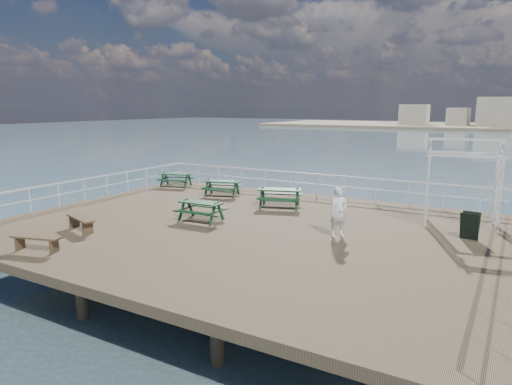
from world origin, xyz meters
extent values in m
cube|color=brown|center=(0.00, 0.00, -0.15)|extent=(18.00, 14.00, 0.30)
plane|color=#3B5664|center=(0.00, 40.00, -2.00)|extent=(300.00, 300.00, 0.00)
cube|color=beige|center=(-20.00, 132.00, 1.80)|extent=(8.00, 8.00, 6.00)
cube|color=beige|center=(-8.00, 132.00, 1.30)|extent=(6.00, 8.00, 5.00)
cube|color=beige|center=(2.00, 132.00, 2.80)|extent=(10.00, 8.00, 8.00)
cylinder|color=brown|center=(-7.50, 5.50, -1.35)|extent=(0.36, 0.36, 2.10)
cylinder|color=brown|center=(7.50, 5.50, -1.35)|extent=(0.36, 0.36, 2.10)
cube|color=silver|center=(0.00, 6.85, 1.05)|extent=(17.70, 0.07, 0.07)
cube|color=silver|center=(0.00, 6.85, 0.55)|extent=(17.70, 0.05, 0.05)
cylinder|color=silver|center=(-8.85, 6.85, 0.55)|extent=(0.05, 0.05, 1.10)
cube|color=silver|center=(-8.85, 0.00, 1.05)|extent=(0.07, 13.70, 0.07)
cube|color=silver|center=(-8.85, 0.00, 0.55)|extent=(0.05, 13.70, 0.05)
cube|color=#15391D|center=(-7.80, 5.34, 0.70)|extent=(1.82, 1.10, 0.06)
cube|color=#15391D|center=(-7.96, 5.88, 0.43)|extent=(1.70, 0.69, 0.05)
cube|color=#15391D|center=(-7.64, 4.79, 0.43)|extent=(1.70, 0.69, 0.05)
cube|color=#15391D|center=(-8.48, 5.14, 0.41)|extent=(0.45, 1.34, 0.06)
cube|color=#15391D|center=(-7.12, 5.53, 0.41)|extent=(0.45, 1.34, 0.06)
cube|color=#15391D|center=(-8.56, 5.42, 0.36)|extent=(0.21, 0.49, 0.83)
cube|color=#15391D|center=(-8.40, 4.87, 0.36)|extent=(0.21, 0.49, 0.83)
cube|color=#15391D|center=(-7.20, 5.81, 0.36)|extent=(0.21, 0.49, 0.83)
cube|color=#15391D|center=(-7.04, 5.26, 0.36)|extent=(0.21, 0.49, 0.83)
cube|color=#15391D|center=(-7.80, 5.34, 0.24)|extent=(1.48, 0.49, 0.06)
cube|color=#15391D|center=(-4.10, 4.45, 0.71)|extent=(1.85, 1.12, 0.06)
cube|color=#15391D|center=(-4.25, 5.00, 0.43)|extent=(1.73, 0.70, 0.05)
cube|color=#15391D|center=(-3.94, 3.89, 0.43)|extent=(1.73, 0.70, 0.05)
cube|color=#15391D|center=(-4.79, 4.25, 0.41)|extent=(0.45, 1.37, 0.06)
cube|color=#15391D|center=(-3.40, 4.64, 0.41)|extent=(0.45, 1.37, 0.06)
cube|color=#15391D|center=(-4.87, 4.53, 0.37)|extent=(0.21, 0.50, 0.84)
cube|color=#15391D|center=(-4.71, 3.97, 0.37)|extent=(0.21, 0.50, 0.84)
cube|color=#15391D|center=(-3.48, 4.92, 0.37)|extent=(0.21, 0.50, 0.84)
cube|color=#15391D|center=(-3.32, 4.36, 0.37)|extent=(0.21, 0.50, 0.84)
cube|color=#15391D|center=(-4.10, 4.45, 0.24)|extent=(1.50, 0.49, 0.06)
cube|color=#15391D|center=(-0.41, 3.56, 0.77)|extent=(2.01, 1.31, 0.06)
cube|color=#15391D|center=(-0.62, 4.15, 0.47)|extent=(1.86, 0.87, 0.05)
cube|color=#15391D|center=(-0.20, 2.97, 0.47)|extent=(1.86, 0.87, 0.05)
cube|color=#15391D|center=(-1.15, 3.30, 0.45)|extent=(0.58, 1.45, 0.06)
cube|color=#15391D|center=(0.33, 3.82, 0.45)|extent=(0.58, 1.45, 0.06)
cube|color=#15391D|center=(-1.25, 3.60, 0.40)|extent=(0.26, 0.54, 0.91)
cube|color=#15391D|center=(-1.04, 3.01, 0.40)|extent=(0.26, 0.54, 0.91)
cube|color=#15391D|center=(0.22, 4.12, 0.40)|extent=(0.26, 0.54, 0.91)
cube|color=#15391D|center=(0.43, 3.53, 0.40)|extent=(0.26, 0.54, 0.91)
cube|color=#15391D|center=(-0.41, 3.56, 0.26)|extent=(1.60, 0.63, 0.06)
cube|color=#15391D|center=(-1.96, -0.14, 0.71)|extent=(1.75, 0.75, 0.06)
cube|color=#15391D|center=(-1.99, 0.43, 0.43)|extent=(1.73, 0.32, 0.05)
cube|color=#15391D|center=(-1.94, -0.71, 0.43)|extent=(1.73, 0.32, 0.05)
cube|color=#15391D|center=(-2.68, -0.17, 0.41)|extent=(0.14, 1.39, 0.06)
cube|color=#15391D|center=(-1.25, -0.11, 0.41)|extent=(0.14, 1.39, 0.06)
cube|color=#15391D|center=(-2.69, 0.11, 0.36)|extent=(0.10, 0.50, 0.84)
cube|color=#15391D|center=(-2.66, -0.46, 0.36)|extent=(0.10, 0.50, 0.84)
cube|color=#15391D|center=(-1.26, 0.18, 0.36)|extent=(0.10, 0.50, 0.84)
cube|color=#15391D|center=(-1.23, -0.40, 0.36)|extent=(0.10, 0.50, 0.84)
cube|color=#15391D|center=(-1.96, -0.14, 0.24)|extent=(1.53, 0.15, 0.06)
cube|color=brown|center=(-4.82, -3.51, 0.46)|extent=(1.74, 0.92, 0.06)
cube|color=brown|center=(-5.42, -3.31, 0.21)|extent=(0.20, 0.37, 0.43)
cube|color=brown|center=(-4.21, -3.71, 0.21)|extent=(0.20, 0.37, 0.43)
cube|color=brown|center=(-4.02, -5.80, 0.44)|extent=(1.70, 0.82, 0.06)
cube|color=brown|center=(-4.62, -5.97, 0.21)|extent=(0.17, 0.36, 0.41)
cube|color=brown|center=(-3.42, -5.63, 0.21)|extent=(0.17, 0.36, 0.41)
cube|color=silver|center=(5.81, 3.31, 1.30)|extent=(0.11, 0.11, 2.61)
cube|color=silver|center=(5.60, 4.60, 1.30)|extent=(0.11, 0.11, 2.61)
cube|color=silver|center=(8.17, 3.70, 1.30)|extent=(0.11, 0.11, 2.61)
cube|color=silver|center=(7.95, 4.99, 1.30)|extent=(0.11, 0.11, 2.61)
cube|color=silver|center=(6.99, 3.51, 2.65)|extent=(2.58, 0.51, 0.09)
cube|color=silver|center=(6.78, 4.79, 2.65)|extent=(2.58, 0.51, 0.09)
cube|color=silver|center=(6.88, 4.15, 3.20)|extent=(2.58, 0.50, 0.08)
cube|color=black|center=(7.39, 2.16, 0.46)|extent=(0.59, 0.30, 0.94)
cube|color=black|center=(7.41, 2.35, 0.46)|extent=(0.59, 0.30, 0.94)
imported|color=white|center=(3.48, 0.37, 0.86)|extent=(0.73, 0.73, 1.71)
camera|label=1|loc=(8.60, -14.10, 4.42)|focal=32.00mm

